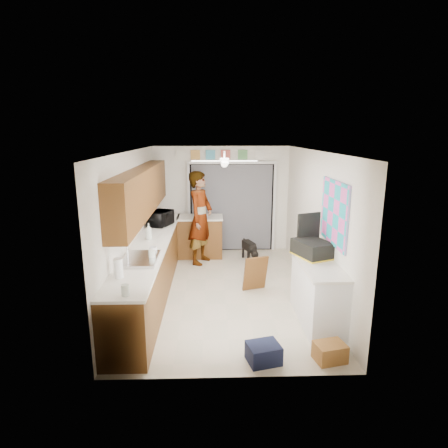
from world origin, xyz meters
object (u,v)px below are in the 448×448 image
object	(u,v)px
cardboard_box	(330,352)
dog	(249,249)
microwave	(161,218)
suitcase	(312,249)
navy_crate	(263,353)
cup	(153,250)
man	(200,218)
paper_towel_roll	(118,268)
soap_bottle	(149,231)

from	to	relation	value
cardboard_box	dog	size ratio (longest dim) A/B	0.63
microwave	suitcase	world-z (taller)	microwave
cardboard_box	navy_crate	xyz separation A→B (m)	(-0.84, 0.00, 0.00)
cup	microwave	bearing A→B (deg)	93.86
man	paper_towel_roll	bearing A→B (deg)	-173.82
paper_towel_roll	navy_crate	xyz separation A→B (m)	(1.86, -0.52, -0.95)
cup	suitcase	size ratio (longest dim) A/B	0.22
suitcase	man	world-z (taller)	man
navy_crate	dog	distance (m)	3.93
cardboard_box	man	distance (m)	4.22
dog	cardboard_box	bearing A→B (deg)	-99.18
cup	suitcase	bearing A→B (deg)	-5.75
paper_towel_roll	cardboard_box	size ratio (longest dim) A/B	0.70
suitcase	microwave	bearing A→B (deg)	119.23
cup	paper_towel_roll	distance (m)	1.07
paper_towel_roll	navy_crate	distance (m)	2.16
microwave	paper_towel_roll	xyz separation A→B (m)	(-0.17, -2.86, -0.02)
soap_bottle	suitcase	size ratio (longest dim) A/B	0.51
soap_bottle	dog	bearing A→B (deg)	39.09
soap_bottle	cardboard_box	world-z (taller)	soap_bottle
microwave	man	bearing A→B (deg)	-45.34
cup	cardboard_box	distance (m)	3.00
suitcase	navy_crate	xyz separation A→B (m)	(-0.91, -1.31, -0.94)
soap_bottle	suitcase	distance (m)	2.86
paper_towel_roll	navy_crate	size ratio (longest dim) A/B	0.66
paper_towel_roll	dog	size ratio (longest dim) A/B	0.44
cardboard_box	dog	xyz separation A→B (m)	(-0.65, 3.92, 0.12)
soap_bottle	cup	world-z (taller)	soap_bottle
soap_bottle	man	bearing A→B (deg)	58.22
cup	suitcase	distance (m)	2.49
soap_bottle	navy_crate	distance (m)	3.08
suitcase	dog	world-z (taller)	suitcase
soap_bottle	suitcase	bearing A→B (deg)	-21.14
man	dog	distance (m)	1.34
microwave	paper_towel_roll	size ratio (longest dim) A/B	2.07
microwave	cup	world-z (taller)	microwave
cardboard_box	navy_crate	bearing A→B (deg)	180.00
paper_towel_roll	soap_bottle	bearing A→B (deg)	86.77
suitcase	cardboard_box	world-z (taller)	suitcase
navy_crate	cardboard_box	bearing A→B (deg)	0.00
soap_bottle	man	size ratio (longest dim) A/B	0.15
microwave	paper_towel_roll	distance (m)	2.87
man	dog	xyz separation A→B (m)	(1.08, 0.17, -0.78)
microwave	man	xyz separation A→B (m)	(0.81, 0.36, -0.08)
soap_bottle	man	world-z (taller)	man
suitcase	dog	distance (m)	2.84
dog	paper_towel_roll	bearing A→B (deg)	-139.71
microwave	cardboard_box	xyz separation A→B (m)	(2.53, -3.39, -0.97)
navy_crate	dog	bearing A→B (deg)	87.24
microwave	navy_crate	xyz separation A→B (m)	(1.69, -3.39, -0.97)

